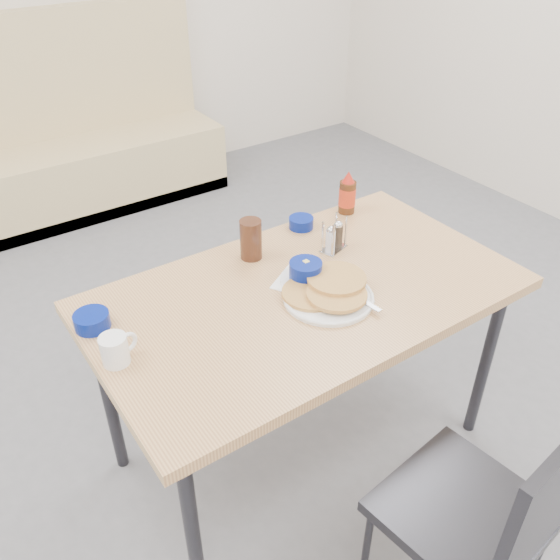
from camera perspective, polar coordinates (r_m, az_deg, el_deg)
ground at (r=2.34m, az=5.89°, el=-19.32°), size 6.00×6.00×0.00m
booth_bench at (r=4.19m, az=-19.22°, el=11.25°), size 1.90×0.56×1.22m
dining_table at (r=1.97m, az=2.46°, el=-2.40°), size 1.40×0.80×0.76m
diner_chair at (r=1.73m, az=19.93°, el=-20.21°), size 0.45×0.45×0.90m
pancake_plate at (r=1.89m, az=4.69°, el=-1.22°), size 0.29×0.30×0.05m
coffee_mug at (r=1.70m, az=-15.54°, el=-6.42°), size 0.11×0.08×0.09m
grits_setting at (r=1.96m, az=2.50°, el=0.65°), size 0.26×0.25×0.08m
creamer_bowl at (r=1.85m, az=-17.65°, el=-3.76°), size 0.11×0.11×0.05m
butter_bowl at (r=2.27m, az=2.05°, el=5.53°), size 0.09×0.09×0.04m
amber_tumbler at (r=2.06m, az=-2.82°, el=3.93°), size 0.09×0.09×0.14m
condiment_caddy at (r=2.13m, az=5.22°, el=3.95°), size 0.12×0.09×0.12m
syrup_bottle at (r=2.37m, az=6.50°, el=8.15°), size 0.07×0.07×0.17m
sugar_wrapper at (r=1.89m, az=2.89°, el=-1.97°), size 0.04×0.04×0.00m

